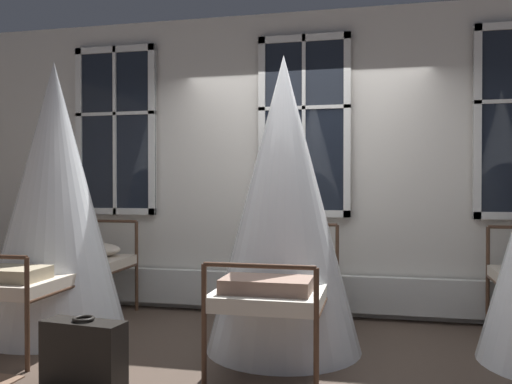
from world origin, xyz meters
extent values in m
plane|color=#4C3D33|center=(0.00, 0.00, 0.00)|extent=(18.85, 18.85, 0.00)
cube|color=silver|center=(0.00, 1.32, 1.56)|extent=(8.51, 0.10, 3.12)
cube|color=black|center=(-2.09, 1.21, 1.94)|extent=(0.94, 0.02, 1.85)
cube|color=silver|center=(-2.09, 1.21, 1.05)|extent=(0.94, 0.06, 0.07)
cube|color=silver|center=(-2.09, 1.21, 2.82)|extent=(0.94, 0.06, 0.07)
cube|color=silver|center=(-2.52, 1.21, 1.94)|extent=(0.07, 0.06, 1.85)
cube|color=silver|center=(-1.65, 1.21, 1.94)|extent=(0.07, 0.06, 1.85)
cube|color=silver|center=(-2.09, 1.21, 1.94)|extent=(0.04, 0.06, 1.85)
cube|color=silver|center=(-2.09, 1.21, 2.12)|extent=(0.94, 0.06, 0.04)
cube|color=black|center=(0.00, 1.21, 1.94)|extent=(0.94, 0.02, 1.85)
cube|color=silver|center=(0.00, 1.21, 1.05)|extent=(0.94, 0.06, 0.07)
cube|color=silver|center=(0.00, 1.21, 2.82)|extent=(0.94, 0.06, 0.07)
cube|color=silver|center=(-0.43, 1.21, 1.94)|extent=(0.07, 0.06, 1.85)
cube|color=silver|center=(0.43, 1.21, 1.94)|extent=(0.07, 0.06, 1.85)
cube|color=silver|center=(0.00, 1.21, 1.94)|extent=(0.04, 0.06, 1.85)
cube|color=silver|center=(0.00, 1.21, 2.12)|extent=(0.94, 0.06, 0.04)
cube|color=silver|center=(1.65, 1.21, 1.94)|extent=(0.07, 0.06, 1.85)
cube|color=silver|center=(0.00, 1.19, 0.25)|extent=(4.77, 0.10, 0.36)
cylinder|color=#4C3323|center=(-2.51, 1.04, 0.47)|extent=(0.04, 0.04, 0.95)
cylinder|color=#4C3323|center=(-1.77, 1.06, 0.47)|extent=(0.04, 0.04, 0.95)
cylinder|color=#4C3323|center=(-1.73, -0.82, 0.41)|extent=(0.04, 0.04, 0.82)
cylinder|color=#4C3323|center=(-2.49, 0.11, 0.50)|extent=(0.07, 1.87, 0.03)
cylinder|color=#4C3323|center=(-1.75, 0.12, 0.50)|extent=(0.07, 1.87, 0.03)
cylinder|color=#4C3323|center=(-2.14, 1.05, 0.95)|extent=(0.74, 0.05, 0.03)
cube|color=beige|center=(-2.12, 0.11, 0.55)|extent=(0.79, 1.91, 0.10)
ellipsoid|color=beige|center=(-2.13, 0.81, 0.67)|extent=(0.58, 0.41, 0.14)
cube|color=tan|center=(-2.11, -0.56, 0.65)|extent=(0.62, 0.37, 0.10)
cone|color=white|center=(-2.12, 0.11, 1.22)|extent=(1.26, 1.26, 2.45)
cylinder|color=#4C3323|center=(-0.39, 1.03, 0.47)|extent=(0.04, 0.04, 0.95)
cylinder|color=#4C3323|center=(0.35, 1.03, 0.47)|extent=(0.04, 0.04, 0.95)
cylinder|color=#4C3323|center=(-0.40, -0.84, 0.41)|extent=(0.04, 0.04, 0.82)
cylinder|color=#4C3323|center=(0.34, -0.84, 0.41)|extent=(0.04, 0.04, 0.82)
cylinder|color=#4C3323|center=(-0.39, 0.10, 0.50)|extent=(0.04, 1.87, 0.03)
cylinder|color=#4C3323|center=(0.34, 0.09, 0.50)|extent=(0.04, 1.87, 0.03)
cylinder|color=#4C3323|center=(-0.02, 1.03, 0.95)|extent=(0.74, 0.04, 0.03)
cylinder|color=#4C3323|center=(-0.03, -0.84, 0.82)|extent=(0.74, 0.04, 0.03)
cube|color=silver|center=(-0.02, 0.10, 0.55)|extent=(0.77, 1.90, 0.10)
ellipsoid|color=#B7B2A3|center=(-0.02, 0.79, 0.67)|extent=(0.57, 0.40, 0.14)
cube|color=gray|center=(-0.03, -0.58, 0.65)|extent=(0.62, 0.36, 0.10)
cone|color=white|center=(-0.02, 0.10, 1.20)|extent=(1.26, 1.26, 2.39)
cylinder|color=#4C3323|center=(1.73, 1.10, 0.47)|extent=(0.04, 0.04, 0.95)
cube|color=black|center=(-1.18, -1.00, 0.22)|extent=(0.58, 0.26, 0.44)
cube|color=tan|center=(-1.17, -0.89, 0.22)|extent=(0.50, 0.07, 0.03)
torus|color=black|center=(-1.18, -1.00, 0.46)|extent=(0.16, 0.16, 0.02)
camera|label=1|loc=(0.68, -4.14, 1.34)|focal=37.03mm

